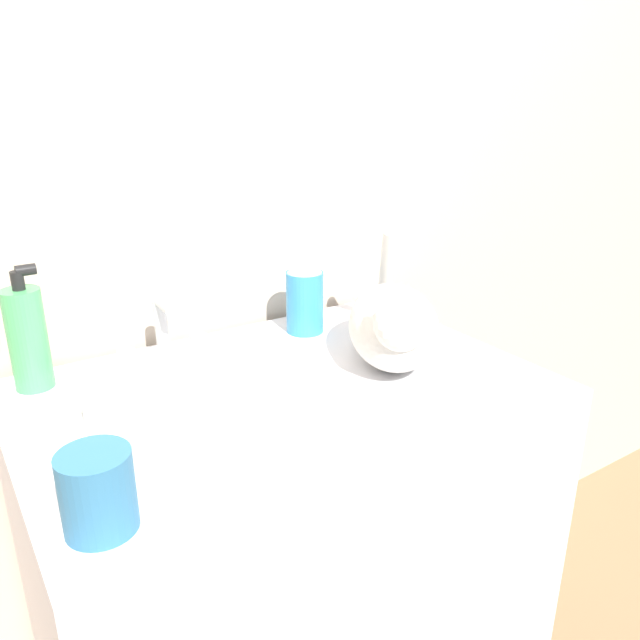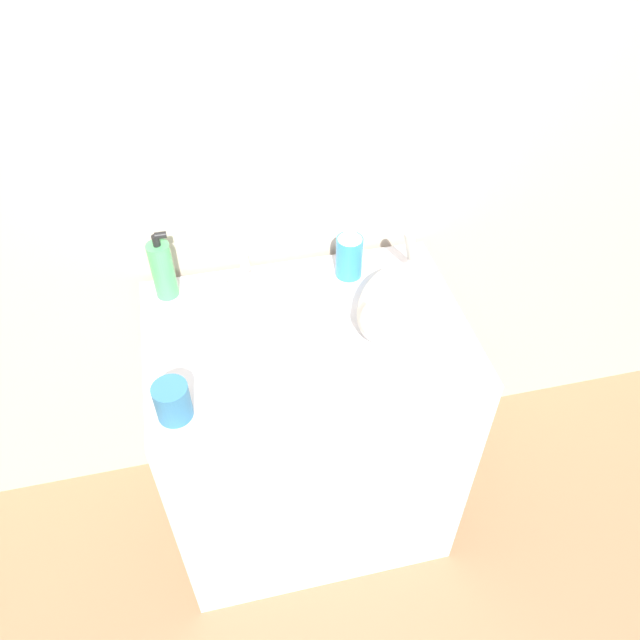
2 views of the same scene
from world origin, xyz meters
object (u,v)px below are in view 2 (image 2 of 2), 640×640
Objects in this scene: cat at (390,303)px; cup at (173,401)px; soap_bottle at (163,269)px; spray_bottle at (349,253)px.

cup is (-0.57, -0.17, -0.03)m from cat.
spray_bottle is at bearing -3.31° from soap_bottle.
cat is 0.23m from spray_bottle.
spray_bottle is (-0.05, 0.22, 0.00)m from cat.
soap_bottle is 0.43m from cup.
cat is 1.66× the size of soap_bottle.
cat is 2.15× the size of spray_bottle.
spray_bottle is at bearing 37.41° from cup.
soap_bottle reaches higher than spray_bottle.
soap_bottle is 2.16× the size of cup.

